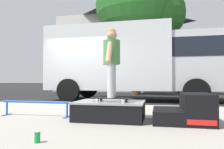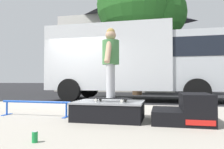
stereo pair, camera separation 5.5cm
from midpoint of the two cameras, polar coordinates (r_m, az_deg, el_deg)
The scene contains 11 objects.
ground_plane at distance 7.58m, azimuth -11.46°, elevation -7.85°, with size 140.00×140.00×0.00m, color black.
sidewalk_slab at distance 5.01m, azimuth -25.92°, elevation -10.22°, with size 50.00×5.00×0.12m, color #A8A093.
skate_box at distance 3.95m, azimuth -0.36°, elevation -9.24°, with size 1.22×0.86×0.33m.
kicker_ramp at distance 3.87m, azimuth 19.36°, elevation -8.94°, with size 0.94×0.88×0.49m.
grind_rail at distance 4.60m, azimuth -19.10°, elevation -7.49°, with size 1.48×0.28×0.30m.
skateboard at distance 3.89m, azimuth 0.06°, elevation -6.27°, with size 0.80×0.34×0.07m.
skater_kid at distance 3.90m, azimuth 0.06°, elevation 4.74°, with size 0.30×0.64×1.25m.
soda_can at distance 2.69m, azimuth -19.05°, elevation -15.24°, with size 0.07×0.07×0.13m.
box_truck at distance 9.18m, azimuth 5.86°, elevation 3.84°, with size 6.91×2.63×3.05m.
street_tree_main at distance 13.55m, azimuth 7.92°, elevation 17.10°, with size 5.25×4.77×7.72m.
house_behind at distance 20.14m, azimuth 2.45°, elevation 8.09°, with size 9.54×8.22×8.40m.
Camera 2 is at (3.11, -6.86, 0.82)m, focal length 34.79 mm.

